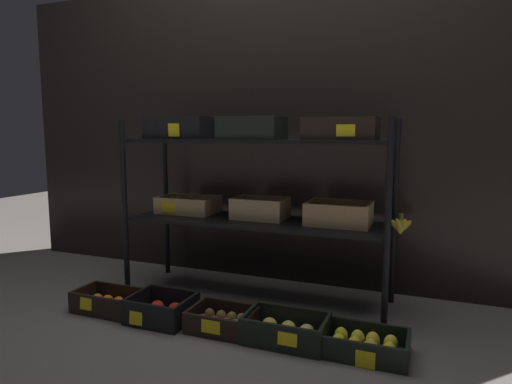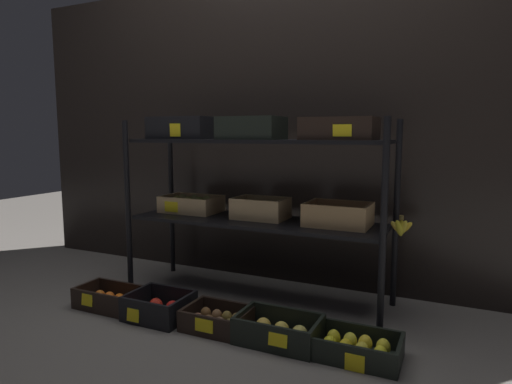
% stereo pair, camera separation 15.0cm
% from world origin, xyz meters
% --- Properties ---
extents(ground_plane, '(10.00, 10.00, 0.00)m').
position_xyz_m(ground_plane, '(0.00, 0.00, 0.00)').
color(ground_plane, '#605B56').
extents(storefront_wall, '(3.88, 0.12, 1.92)m').
position_xyz_m(storefront_wall, '(0.00, 0.42, 0.96)').
color(storefront_wall, black).
rests_on(storefront_wall, ground_plane).
extents(display_rack, '(1.59, 0.47, 1.05)m').
position_xyz_m(display_rack, '(-0.00, 0.00, 0.70)').
color(display_rack, black).
rests_on(display_rack, ground_plane).
extents(crate_ground_tangerine, '(0.37, 0.22, 0.11)m').
position_xyz_m(crate_ground_tangerine, '(-0.66, -0.47, 0.04)').
color(crate_ground_tangerine, black).
rests_on(crate_ground_tangerine, ground_plane).
extents(crate_ground_apple_red, '(0.31, 0.27, 0.13)m').
position_xyz_m(crate_ground_apple_red, '(-0.33, -0.47, 0.05)').
color(crate_ground_apple_red, black).
rests_on(crate_ground_apple_red, ground_plane).
extents(crate_ground_kiwi, '(0.32, 0.24, 0.11)m').
position_xyz_m(crate_ground_kiwi, '(0.00, -0.46, 0.04)').
color(crate_ground_kiwi, black).
rests_on(crate_ground_kiwi, ground_plane).
extents(crate_ground_apple_gold, '(0.38, 0.24, 0.13)m').
position_xyz_m(crate_ground_apple_gold, '(0.33, -0.46, 0.05)').
color(crate_ground_apple_gold, black).
rests_on(crate_ground_apple_gold, ground_plane).
extents(crate_ground_lemon, '(0.37, 0.24, 0.10)m').
position_xyz_m(crate_ground_lemon, '(0.68, -0.45, 0.04)').
color(crate_ground_lemon, black).
rests_on(crate_ground_lemon, ground_plane).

